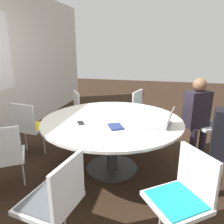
# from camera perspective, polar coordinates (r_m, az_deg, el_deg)

# --- Properties ---
(ground_plane) EXTENTS (16.00, 16.00, 0.00)m
(ground_plane) POSITION_cam_1_polar(r_m,az_deg,el_deg) (3.17, 0.00, -14.42)
(ground_plane) COLOR black
(conference_table) EXTENTS (1.83, 1.83, 0.72)m
(conference_table) POSITION_cam_1_polar(r_m,az_deg,el_deg) (2.89, 0.00, -4.02)
(conference_table) COLOR #333333
(conference_table) RESTS_ON ground_plane
(chair_1) EXTENTS (0.59, 0.60, 0.85)m
(chair_1) POSITION_cam_1_polar(r_m,az_deg,el_deg) (3.83, 22.98, -1.84)
(chair_1) COLOR silver
(chair_1) RESTS_ON ground_plane
(chair_2) EXTENTS (0.54, 0.52, 0.85)m
(chair_2) POSITION_cam_1_polar(r_m,az_deg,el_deg) (4.10, 8.20, 0.56)
(chair_2) COLOR silver
(chair_2) RESTS_ON ground_plane
(chair_3) EXTENTS (0.60, 0.59, 0.85)m
(chair_3) POSITION_cam_1_polar(r_m,az_deg,el_deg) (4.11, -7.40, 0.66)
(chair_3) COLOR silver
(chair_3) RESTS_ON ground_plane
(chair_4) EXTENTS (0.48, 0.50, 0.85)m
(chair_4) POSITION_cam_1_polar(r_m,az_deg,el_deg) (3.56, -20.68, -2.98)
(chair_4) COLOR silver
(chair_4) RESTS_ON ground_plane
(chair_5) EXTENTS (0.59, 0.60, 0.85)m
(chair_5) POSITION_cam_1_polar(r_m,az_deg,el_deg) (2.75, -26.68, -9.66)
(chair_5) COLOR silver
(chair_5) RESTS_ON ground_plane
(chair_6) EXTENTS (0.50, 0.49, 0.85)m
(chair_6) POSITION_cam_1_polar(r_m,az_deg,el_deg) (1.91, -14.53, -20.71)
(chair_6) COLOR silver
(chair_6) RESTS_ON ground_plane
(chair_7) EXTENTS (0.60, 0.60, 0.85)m
(chair_7) POSITION_cam_1_polar(r_m,az_deg,el_deg) (1.99, 18.09, -19.34)
(chair_7) COLOR silver
(chair_7) RESTS_ON ground_plane
(person_1) EXTENTS (0.38, 0.42, 1.20)m
(person_1) POSITION_cam_1_polar(r_m,az_deg,el_deg) (3.56, 21.41, 0.28)
(person_1) COLOR #231E28
(person_1) RESTS_ON ground_plane
(laptop) EXTENTS (0.36, 0.29, 0.21)m
(laptop) POSITION_cam_1_polar(r_m,az_deg,el_deg) (2.67, 13.54, -2.55)
(laptop) COLOR #99999E
(laptop) RESTS_ON conference_table
(spiral_notebook) EXTENTS (0.26, 0.23, 0.02)m
(spiral_notebook) POSITION_cam_1_polar(r_m,az_deg,el_deg) (2.58, 0.98, -3.84)
(spiral_notebook) COLOR navy
(spiral_notebook) RESTS_ON conference_table
(cell_phone) EXTENTS (0.16, 0.13, 0.01)m
(cell_phone) POSITION_cam_1_polar(r_m,az_deg,el_deg) (2.74, -8.16, -2.83)
(cell_phone) COLOR black
(cell_phone) RESTS_ON conference_table
(handbag) EXTENTS (0.36, 0.16, 0.28)m
(handbag) POSITION_cam_1_polar(r_m,az_deg,el_deg) (4.21, -11.66, -4.36)
(handbag) COLOR #661E56
(handbag) RESTS_ON ground_plane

